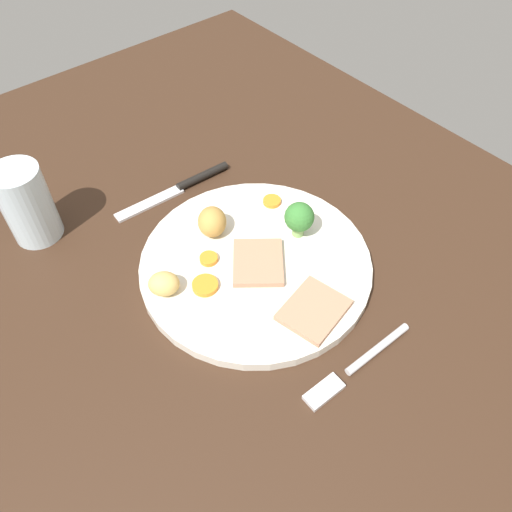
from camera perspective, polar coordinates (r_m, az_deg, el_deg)
dining_table at (r=67.78cm, az=0.83°, el=-1.72°), size 120.00×84.00×3.60cm
dinner_plate at (r=65.26cm, az=-0.00°, el=-0.97°), size 29.30×29.30×1.40cm
meat_slice_main at (r=64.08cm, az=0.23°, el=-0.71°), size 9.58×9.42×0.80cm
meat_slice_under at (r=60.11cm, az=6.43°, el=-5.97°), size 7.68×8.62×0.80cm
roast_potato_left at (r=66.95cm, az=-4.89°, el=3.81°), size 5.67×5.58×3.82cm
roast_potato_right at (r=61.68cm, az=-10.17°, el=-3.05°), size 4.82×4.89×2.80cm
carrot_coin_front at (r=64.84cm, az=-5.26°, el=-0.30°), size 2.30×2.30×0.63cm
carrot_coin_back at (r=62.22cm, az=-5.66°, el=-3.26°), size 3.19×3.19×0.66cm
carrot_coin_side at (r=71.86cm, az=1.78°, el=6.09°), size 2.49×2.49×0.55cm
broccoli_floret at (r=66.10cm, az=4.58°, el=4.43°), size 3.87×3.87×5.09cm
fork at (r=58.63cm, az=11.06°, el=-11.87°), size 2.13×15.29×0.90cm
knife at (r=76.75cm, az=-8.04°, el=7.72°), size 2.45×18.55×1.20cm
water_glass at (r=72.26cm, az=-24.08°, el=5.29°), size 6.35×6.35×10.81cm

